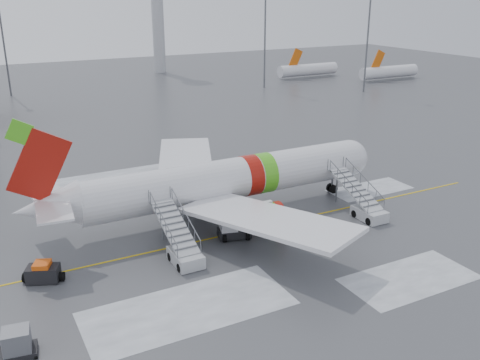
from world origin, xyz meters
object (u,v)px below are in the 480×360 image
airliner (221,181)px  airstair_aft (182,247)px  airstair_fwd (364,206)px  uld_container (17,344)px  pushback_tug (232,230)px  baggage_tractor (43,273)px

airliner → airstair_aft: (-6.63, -6.54, -2.35)m
airstair_fwd → airliner: bearing=150.9°
airliner → uld_container: airliner is taller
airstair_aft → pushback_tug: (5.31, 1.68, -0.36)m
pushback_tug → airstair_fwd: bearing=-7.4°
airstair_fwd → airstair_aft: same height
airstair_fwd → pushback_tug: size_ratio=2.48×
baggage_tractor → airstair_aft: bearing=-9.1°
airstair_aft → pushback_tug: airstair_aft is taller
airliner → uld_container: 23.60m
airstair_aft → baggage_tractor: 10.33m
airstair_fwd → baggage_tractor: airstair_fwd is taller
pushback_tug → baggage_tractor: 15.50m
airliner → airstair_aft: bearing=-135.4°
pushback_tug → uld_container: (-18.17, -8.19, 0.10)m
airstair_fwd → uld_container: size_ratio=3.34×
airstair_aft → baggage_tractor: airstair_aft is taller
airstair_aft → pushback_tug: bearing=17.6°
airstair_aft → pushback_tug: 5.58m
airliner → pushback_tug: airliner is taller
airliner → airstair_aft: airliner is taller
airstair_fwd → pushback_tug: (-13.05, 1.68, -0.36)m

